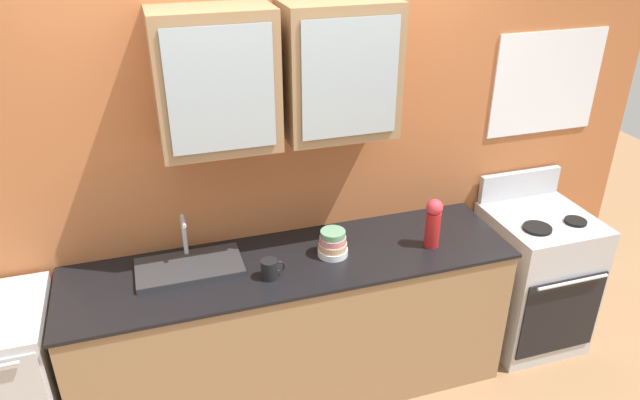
# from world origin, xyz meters

# --- Properties ---
(ground_plane) EXTENTS (10.00, 10.00, 0.00)m
(ground_plane) POSITION_xyz_m (0.00, 0.00, 0.00)
(ground_plane) COLOR #936B47
(back_wall_unit) EXTENTS (4.61, 0.41, 2.55)m
(back_wall_unit) POSITION_xyz_m (0.01, 0.33, 1.37)
(back_wall_unit) COLOR #B76638
(back_wall_unit) RESTS_ON ground_plane
(counter) EXTENTS (2.40, 0.63, 0.89)m
(counter) POSITION_xyz_m (0.00, 0.00, 0.45)
(counter) COLOR #93704C
(counter) RESTS_ON ground_plane
(stove_range) EXTENTS (0.59, 0.64, 1.07)m
(stove_range) POSITION_xyz_m (1.57, -0.00, 0.45)
(stove_range) COLOR silver
(stove_range) RESTS_ON ground_plane
(sink_faucet) EXTENTS (0.54, 0.29, 0.27)m
(sink_faucet) POSITION_xyz_m (-0.53, 0.09, 0.91)
(sink_faucet) COLOR #2D2D30
(sink_faucet) RESTS_ON counter
(bowl_stack) EXTENTS (0.16, 0.16, 0.15)m
(bowl_stack) POSITION_xyz_m (0.22, -0.01, 0.96)
(bowl_stack) COLOR white
(bowl_stack) RESTS_ON counter
(vase) EXTENTS (0.09, 0.09, 0.28)m
(vase) POSITION_xyz_m (0.77, -0.08, 1.04)
(vase) COLOR #B21E1E
(vase) RESTS_ON counter
(cup_near_sink) EXTENTS (0.13, 0.09, 0.10)m
(cup_near_sink) POSITION_xyz_m (-0.15, -0.11, 0.94)
(cup_near_sink) COLOR black
(cup_near_sink) RESTS_ON counter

